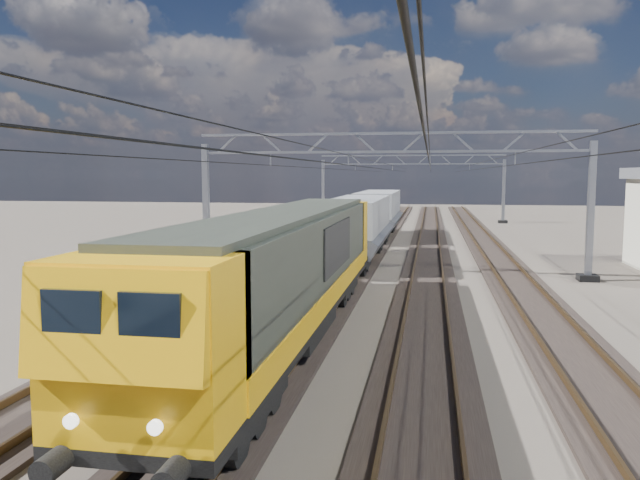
% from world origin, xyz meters
% --- Properties ---
extents(ground, '(160.00, 160.00, 0.00)m').
position_xyz_m(ground, '(0.00, 0.00, 0.00)').
color(ground, '#2C2721').
rests_on(ground, ground).
extents(track_outer_west, '(2.60, 140.00, 0.30)m').
position_xyz_m(track_outer_west, '(-6.00, 0.00, 0.07)').
color(track_outer_west, black).
rests_on(track_outer_west, ground).
extents(track_loco, '(2.60, 140.00, 0.30)m').
position_xyz_m(track_loco, '(-2.00, 0.00, 0.07)').
color(track_loco, black).
rests_on(track_loco, ground).
extents(track_inner_east, '(2.60, 140.00, 0.30)m').
position_xyz_m(track_inner_east, '(2.00, 0.00, 0.07)').
color(track_inner_east, black).
rests_on(track_inner_east, ground).
extents(track_outer_east, '(2.60, 140.00, 0.30)m').
position_xyz_m(track_outer_east, '(6.00, 0.00, 0.07)').
color(track_outer_east, black).
rests_on(track_outer_east, ground).
extents(catenary_gantry_mid, '(19.90, 0.90, 7.11)m').
position_xyz_m(catenary_gantry_mid, '(0.00, 4.00, 3.91)').
color(catenary_gantry_mid, gray).
rests_on(catenary_gantry_mid, ground).
extents(catenary_gantry_far, '(19.90, 0.90, 7.11)m').
position_xyz_m(catenary_gantry_far, '(0.00, 40.00, 3.91)').
color(catenary_gantry_far, gray).
rests_on(catenary_gantry_far, ground).
extents(overhead_wires, '(12.03, 140.00, 0.53)m').
position_xyz_m(overhead_wires, '(0.00, 8.00, 5.75)').
color(overhead_wires, black).
rests_on(overhead_wires, ground).
extents(locomotive, '(2.76, 21.10, 3.62)m').
position_xyz_m(locomotive, '(-2.00, -9.53, 2.33)').
color(locomotive, black).
rests_on(locomotive, ground).
extents(hopper_wagon_lead, '(3.38, 13.00, 3.25)m').
position_xyz_m(hopper_wagon_lead, '(-2.00, 8.17, 2.23)').
color(hopper_wagon_lead, black).
rests_on(hopper_wagon_lead, ground).
extents(hopper_wagon_mid, '(3.38, 13.00, 3.25)m').
position_xyz_m(hopper_wagon_mid, '(-2.00, 22.37, 2.23)').
color(hopper_wagon_mid, black).
rests_on(hopper_wagon_mid, ground).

